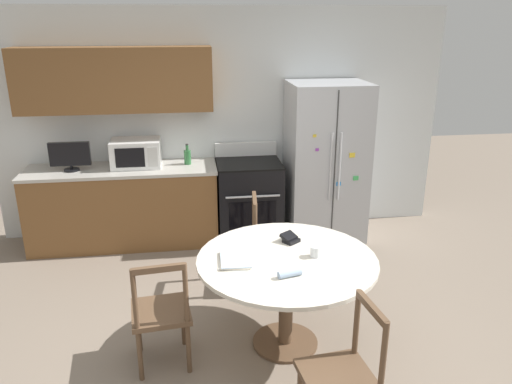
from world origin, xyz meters
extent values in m
plane|color=gray|center=(0.00, 0.00, 0.00)|extent=(14.00, 14.00, 0.00)
cube|color=silver|center=(0.00, 2.65, 1.30)|extent=(5.20, 0.10, 2.60)
cube|color=brown|center=(-1.16, 2.43, 1.84)|extent=(2.07, 0.34, 0.68)
cube|color=brown|center=(-1.16, 2.29, 0.43)|extent=(2.07, 0.62, 0.86)
cube|color=#B7B2A8|center=(-1.16, 2.29, 0.88)|extent=(2.10, 0.64, 0.03)
cube|color=#B2B5BA|center=(1.14, 2.22, 0.90)|extent=(0.87, 0.72, 1.80)
cube|color=#333333|center=(1.14, 1.86, 0.90)|extent=(0.01, 0.01, 1.73)
cylinder|color=silver|center=(1.09, 1.85, 0.95)|extent=(0.02, 0.02, 0.76)
cylinder|color=silver|center=(1.19, 1.85, 0.95)|extent=(0.02, 0.02, 0.76)
cube|color=purple|center=(0.94, 1.86, 1.14)|extent=(0.04, 0.01, 0.03)
cube|color=#338CD8|center=(1.20, 1.86, 0.75)|extent=(0.05, 0.01, 0.04)
cube|color=yellow|center=(0.91, 1.86, 1.30)|extent=(0.04, 0.01, 0.03)
cube|color=#3FB259|center=(1.39, 1.86, 0.81)|extent=(0.06, 0.01, 0.05)
cube|color=yellow|center=(1.33, 1.86, 1.07)|extent=(0.06, 0.01, 0.05)
cube|color=black|center=(0.26, 2.26, 0.45)|extent=(0.73, 0.64, 0.90)
cube|color=black|center=(0.26, 1.94, 0.36)|extent=(0.52, 0.01, 0.40)
cylinder|color=silver|center=(0.26, 1.91, 0.63)|extent=(0.60, 0.02, 0.02)
cube|color=black|center=(0.26, 2.26, 0.91)|extent=(0.73, 0.64, 0.02)
cube|color=white|center=(0.26, 2.55, 1.00)|extent=(0.73, 0.06, 0.16)
cube|color=white|center=(-0.99, 2.34, 1.05)|extent=(0.53, 0.38, 0.30)
cube|color=black|center=(-1.04, 2.15, 1.05)|extent=(0.31, 0.01, 0.21)
cube|color=silver|center=(-0.80, 2.15, 1.05)|extent=(0.11, 0.01, 0.22)
cylinder|color=black|center=(-1.68, 2.26, 0.91)|extent=(0.16, 0.16, 0.02)
cylinder|color=black|center=(-1.68, 2.26, 0.94)|extent=(0.03, 0.03, 0.04)
cube|color=black|center=(-1.68, 2.26, 1.09)|extent=(0.43, 0.05, 0.26)
cylinder|color=#2D6B38|center=(-0.43, 2.35, 0.98)|extent=(0.08, 0.08, 0.16)
cylinder|color=#2D6B38|center=(-0.43, 2.35, 1.09)|extent=(0.03, 0.03, 0.06)
cylinder|color=#262626|center=(-0.43, 2.35, 1.13)|extent=(0.03, 0.03, 0.01)
cylinder|color=beige|center=(0.28, 0.17, 0.74)|extent=(1.36, 1.36, 0.03)
cylinder|color=brown|center=(0.28, 0.17, 0.38)|extent=(0.11, 0.11, 0.70)
cylinder|color=brown|center=(0.28, 0.17, 0.01)|extent=(0.52, 0.52, 0.03)
cube|color=brown|center=(0.41, -0.78, 0.43)|extent=(0.47, 0.47, 0.04)
cylinder|color=brown|center=(0.56, -0.59, 0.21)|extent=(0.04, 0.04, 0.41)
cylinder|color=brown|center=(0.62, -0.93, 0.68)|extent=(0.04, 0.04, 0.45)
cylinder|color=brown|center=(0.58, -0.59, 0.68)|extent=(0.04, 0.04, 0.45)
cube|color=brown|center=(0.60, -0.76, 0.88)|extent=(0.08, 0.35, 0.04)
cube|color=brown|center=(0.36, 1.12, 0.43)|extent=(0.46, 0.46, 0.04)
cylinder|color=brown|center=(0.55, 1.27, 0.21)|extent=(0.04, 0.04, 0.41)
cylinder|color=brown|center=(0.51, 0.93, 0.21)|extent=(0.04, 0.04, 0.41)
cylinder|color=brown|center=(0.20, 1.31, 0.21)|extent=(0.04, 0.04, 0.41)
cylinder|color=brown|center=(0.17, 0.97, 0.21)|extent=(0.04, 0.04, 0.41)
cylinder|color=brown|center=(0.19, 1.31, 0.68)|extent=(0.04, 0.04, 0.45)
cylinder|color=brown|center=(0.15, 0.97, 0.68)|extent=(0.04, 0.04, 0.45)
cube|color=brown|center=(0.17, 1.14, 0.88)|extent=(0.07, 0.35, 0.04)
cube|color=brown|center=(-0.67, 0.08, 0.43)|extent=(0.46, 0.46, 0.04)
cylinder|color=brown|center=(-0.86, 0.24, 0.21)|extent=(0.04, 0.04, 0.41)
cylinder|color=brown|center=(-0.52, 0.27, 0.21)|extent=(0.04, 0.04, 0.41)
cylinder|color=brown|center=(-0.82, -0.11, 0.21)|extent=(0.04, 0.04, 0.41)
cylinder|color=brown|center=(-0.48, -0.07, 0.21)|extent=(0.04, 0.04, 0.41)
cylinder|color=brown|center=(-0.82, -0.12, 0.68)|extent=(0.04, 0.04, 0.45)
cylinder|color=brown|center=(-0.48, -0.09, 0.68)|extent=(0.04, 0.04, 0.45)
cube|color=brown|center=(-0.65, -0.10, 0.88)|extent=(0.35, 0.07, 0.04)
cylinder|color=silver|center=(0.50, 0.16, 0.80)|extent=(0.08, 0.08, 0.08)
cylinder|color=#8C4C99|center=(0.50, 0.16, 0.78)|extent=(0.07, 0.07, 0.05)
cylinder|color=#A3BCDB|center=(0.25, -0.12, 0.79)|extent=(0.18, 0.09, 0.05)
cube|color=black|center=(0.37, 0.44, 0.77)|extent=(0.15, 0.15, 0.03)
cube|color=black|center=(0.36, 0.46, 0.80)|extent=(0.16, 0.15, 0.06)
cube|color=white|center=(-0.10, 0.17, 0.76)|extent=(0.27, 0.34, 0.01)
cube|color=beige|center=(-0.10, 0.17, 0.77)|extent=(0.25, 0.32, 0.01)
cube|color=silver|center=(-0.10, 0.17, 0.78)|extent=(0.23, 0.31, 0.01)
camera|label=1|loc=(-0.41, -3.14, 2.47)|focal=35.00mm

